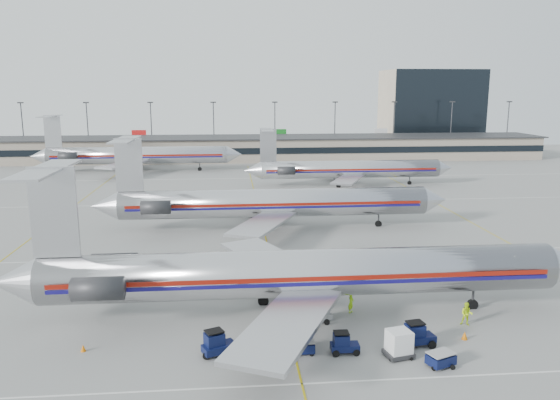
{
  "coord_description": "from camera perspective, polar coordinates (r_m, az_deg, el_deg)",
  "views": [
    {
      "loc": [
        -4.36,
        -50.01,
        18.73
      ],
      "look_at": [
        2.06,
        19.84,
        4.5
      ],
      "focal_mm": 35.0,
      "sensor_mm": 36.0,
      "label": 1
    }
  ],
  "objects": [
    {
      "name": "jet_back_row",
      "position": [
        131.16,
        -15.02,
        4.55
      ],
      "size": [
        48.23,
        29.67,
        13.19
      ],
      "color": "silver",
      "rests_on": "ground"
    },
    {
      "name": "tug_center",
      "position": [
        40.88,
        6.62,
        -14.69
      ],
      "size": [
        2.07,
        1.1,
        1.67
      ],
      "rotation": [
        0.0,
        0.0,
        -0.02
      ],
      "color": "#0A1037",
      "rests_on": "ground"
    },
    {
      "name": "uld_container",
      "position": [
        40.97,
        12.32,
        -14.46
      ],
      "size": [
        2.18,
        1.94,
        1.98
      ],
      "rotation": [
        0.0,
        0.0,
        0.22
      ],
      "color": "#2D2D30",
      "rests_on": "ground"
    },
    {
      "name": "belt_loader",
      "position": [
        45.57,
        3.35,
        -12.03
      ],
      "size": [
        4.16,
        2.46,
        2.14
      ],
      "rotation": [
        0.0,
        0.0,
        0.39
      ],
      "color": "gray",
      "rests_on": "ground"
    },
    {
      "name": "jet_second_row",
      "position": [
        73.96,
        -1.33,
        -0.28
      ],
      "size": [
        48.45,
        28.53,
        12.68
      ],
      "color": "silver",
      "rests_on": "ground"
    },
    {
      "name": "tug_right",
      "position": [
        42.87,
        14.14,
        -13.52
      ],
      "size": [
        2.51,
        1.55,
        1.91
      ],
      "rotation": [
        0.0,
        0.0,
        0.17
      ],
      "color": "#0A1037",
      "rests_on": "ground"
    },
    {
      "name": "ramp_worker_far",
      "position": [
        47.41,
        18.92,
        -11.2
      ],
      "size": [
        1.16,
        1.07,
        1.92
      ],
      "primitive_type": "imported",
      "rotation": [
        0.0,
        0.0,
        -0.46
      ],
      "color": "#C7ED16",
      "rests_on": "ground"
    },
    {
      "name": "tug_left",
      "position": [
        40.57,
        -6.6,
        -14.73
      ],
      "size": [
        2.63,
        2.04,
        1.92
      ],
      "rotation": [
        0.0,
        0.0,
        0.42
      ],
      "color": "#0A1037",
      "rests_on": "ground"
    },
    {
      "name": "ramp_worker_near",
      "position": [
        47.75,
        7.43,
        -10.59
      ],
      "size": [
        0.72,
        0.76,
        1.75
      ],
      "primitive_type": "imported",
      "rotation": [
        0.0,
        0.0,
        0.91
      ],
      "color": "#9AE215",
      "rests_on": "ground"
    },
    {
      "name": "cart_inner",
      "position": [
        40.8,
        2.31,
        -15.03
      ],
      "size": [
        1.77,
        1.22,
        1.0
      ],
      "rotation": [
        0.0,
        0.0,
        0.01
      ],
      "color": "#0A1037",
      "rests_on": "ground"
    },
    {
      "name": "ground",
      "position": [
        53.58,
        -0.26,
        -8.99
      ],
      "size": [
        260.0,
        260.0,
        0.0
      ],
      "primitive_type": "plane",
      "color": "gray",
      "rests_on": "ground"
    },
    {
      "name": "cone_right",
      "position": [
        45.14,
        18.73,
        -13.26
      ],
      "size": [
        0.55,
        0.55,
        0.63
      ],
      "primitive_type": "cone",
      "rotation": [
        0.0,
        0.0,
        0.23
      ],
      "color": "#D26507",
      "rests_on": "ground"
    },
    {
      "name": "jet_foreground",
      "position": [
        45.73,
        1.12,
        -7.62
      ],
      "size": [
        49.79,
        29.32,
        13.03
      ],
      "color": "silver",
      "rests_on": "ground"
    },
    {
      "name": "jet_third_row",
      "position": [
        108.74,
        6.91,
        3.24
      ],
      "size": [
        41.78,
        25.7,
        11.43
      ],
      "color": "silver",
      "rests_on": "ground"
    },
    {
      "name": "apron_markings",
      "position": [
        63.01,
        -1.05,
        -5.82
      ],
      "size": [
        160.0,
        0.15,
        0.02
      ],
      "primitive_type": "cube",
      "color": "silver",
      "rests_on": "ground"
    },
    {
      "name": "light_mast_row",
      "position": [
        162.39,
        -3.74,
        7.86
      ],
      "size": [
        163.6,
        0.4,
        15.28
      ],
      "color": "#38383D",
      "rests_on": "ground"
    },
    {
      "name": "distant_building",
      "position": [
        190.08,
        15.39,
        9.19
      ],
      "size": [
        30.0,
        20.0,
        25.0
      ],
      "primitive_type": "cube",
      "color": "tan",
      "rests_on": "ground"
    },
    {
      "name": "cart_outer",
      "position": [
        40.6,
        16.45,
        -15.65
      ],
      "size": [
        2.13,
        1.82,
        1.02
      ],
      "rotation": [
        0.0,
        0.0,
        0.38
      ],
      "color": "#0A1037",
      "rests_on": "ground"
    },
    {
      "name": "cone_left",
      "position": [
        43.58,
        -19.88,
        -14.34
      ],
      "size": [
        0.42,
        0.42,
        0.52
      ],
      "primitive_type": "cone",
      "rotation": [
        0.0,
        0.0,
        0.09
      ],
      "color": "#D26507",
      "rests_on": "ground"
    },
    {
      "name": "terminal",
      "position": [
        148.87,
        -3.56,
        5.44
      ],
      "size": [
        162.0,
        17.0,
        6.25
      ],
      "color": "gray",
      "rests_on": "ground"
    }
  ]
}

